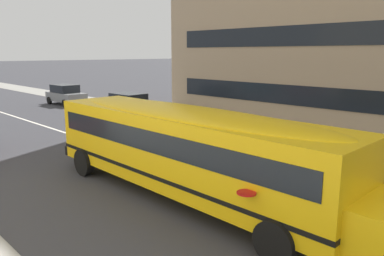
# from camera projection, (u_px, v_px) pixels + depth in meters

# --- Properties ---
(ground_plane) EXTENTS (400.00, 400.00, 0.00)m
(ground_plane) POSITION_uv_depth(u_px,v_px,m) (286.00, 203.00, 10.68)
(ground_plane) COLOR #38383D
(sidewalk_far) EXTENTS (120.00, 3.00, 0.01)m
(sidewalk_far) POSITION_uv_depth(u_px,v_px,m) (384.00, 152.00, 16.18)
(sidewalk_far) COLOR gray
(sidewalk_far) RESTS_ON ground_plane
(lane_centreline) EXTENTS (110.00, 0.16, 0.01)m
(lane_centreline) POSITION_uv_depth(u_px,v_px,m) (286.00, 203.00, 10.68)
(lane_centreline) COLOR silver
(lane_centreline) RESTS_ON ground_plane
(school_bus) EXTENTS (12.05, 2.91, 2.69)m
(school_bus) POSITION_uv_depth(u_px,v_px,m) (190.00, 146.00, 10.70)
(school_bus) COLOR yellow
(school_bus) RESTS_ON ground_plane
(parked_car_black_under_tree) EXTENTS (3.93, 1.94, 1.64)m
(parked_car_black_under_tree) POSITION_uv_depth(u_px,v_px,m) (130.00, 106.00, 24.30)
(parked_car_black_under_tree) COLOR black
(parked_car_black_under_tree) RESTS_ON ground_plane
(parked_car_grey_mid_block) EXTENTS (3.95, 1.97, 1.64)m
(parked_car_grey_mid_block) POSITION_uv_depth(u_px,v_px,m) (66.00, 94.00, 30.86)
(parked_car_grey_mid_block) COLOR gray
(parked_car_grey_mid_block) RESTS_ON ground_plane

